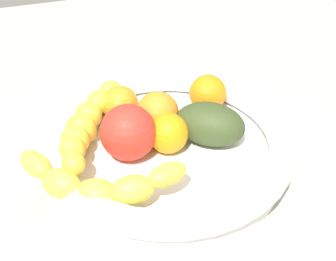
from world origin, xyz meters
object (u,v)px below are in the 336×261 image
(banana_draped_left, at_px, (85,126))
(orange_rear, at_px, (208,93))
(fruit_bowl, at_px, (168,146))
(orange_mid_right, at_px, (120,104))
(banana_draped_right, at_px, (98,185))
(tomato_red, at_px, (128,132))
(orange_mid_left, at_px, (165,132))
(orange_front, at_px, (161,112))
(avocado_dark, at_px, (211,125))

(banana_draped_left, bearing_deg, orange_rear, -82.12)
(fruit_bowl, height_order, orange_mid_right, orange_mid_right)
(banana_draped_right, xyz_separation_m, tomato_red, (0.07, -0.05, 0.01))
(banana_draped_right, bearing_deg, orange_mid_left, -54.92)
(orange_front, height_order, orange_mid_left, orange_front)
(banana_draped_right, bearing_deg, banana_draped_left, -2.78)
(orange_mid_left, height_order, orange_rear, orange_rear)
(orange_rear, height_order, avocado_dark, avocado_dark)
(fruit_bowl, xyz_separation_m, tomato_red, (0.01, 0.05, 0.03))
(orange_mid_left, bearing_deg, orange_rear, -51.91)
(orange_front, xyz_separation_m, orange_mid_right, (0.04, 0.05, -0.00))
(fruit_bowl, xyz_separation_m, orange_front, (0.04, -0.00, 0.02))
(fruit_bowl, relative_size, banana_draped_left, 1.81)
(banana_draped_right, distance_m, orange_front, 0.15)
(orange_rear, bearing_deg, orange_mid_left, 128.09)
(banana_draped_right, bearing_deg, fruit_bowl, -57.08)
(fruit_bowl, bearing_deg, banana_draped_left, 65.05)
(banana_draped_left, relative_size, orange_front, 3.12)
(fruit_bowl, xyz_separation_m, banana_draped_left, (0.04, 0.10, 0.02))
(avocado_dark, bearing_deg, orange_mid_left, 83.55)
(banana_draped_right, height_order, orange_mid_right, orange_mid_right)
(orange_mid_left, distance_m, avocado_dark, 0.06)
(avocado_dark, bearing_deg, orange_mid_right, 48.97)
(orange_mid_left, bearing_deg, banana_draped_left, 66.50)
(orange_mid_left, relative_size, avocado_dark, 0.57)
(fruit_bowl, bearing_deg, orange_rear, -49.47)
(orange_front, bearing_deg, fruit_bowl, 174.74)
(orange_front, relative_size, orange_rear, 1.07)
(orange_mid_right, height_order, tomato_red, tomato_red)
(fruit_bowl, height_order, banana_draped_right, banana_draped_right)
(orange_front, bearing_deg, banana_draped_right, 136.13)
(fruit_bowl, bearing_deg, banana_draped_right, 122.92)
(orange_mid_right, bearing_deg, banana_draped_left, 124.66)
(fruit_bowl, distance_m, avocado_dark, 0.06)
(orange_front, xyz_separation_m, tomato_red, (-0.04, 0.05, 0.01))
(orange_mid_left, relative_size, orange_rear, 0.98)
(fruit_bowl, distance_m, orange_mid_left, 0.02)
(fruit_bowl, xyz_separation_m, orange_rear, (0.07, -0.08, 0.02))
(banana_draped_right, xyz_separation_m, orange_mid_left, (0.07, -0.10, -0.00))
(avocado_dark, bearing_deg, banana_draped_left, 72.72)
(banana_draped_left, height_order, tomato_red, tomato_red)
(banana_draped_right, height_order, orange_front, orange_front)
(fruit_bowl, height_order, banana_draped_left, banana_draped_left)
(orange_mid_right, height_order, orange_rear, orange_rear)
(banana_draped_left, bearing_deg, avocado_dark, -107.28)
(fruit_bowl, bearing_deg, orange_front, -5.26)
(fruit_bowl, height_order, tomato_red, tomato_red)
(orange_rear, bearing_deg, banana_draped_right, 126.48)
(orange_mid_right, bearing_deg, orange_mid_left, -153.44)
(banana_draped_left, relative_size, avocado_dark, 1.92)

